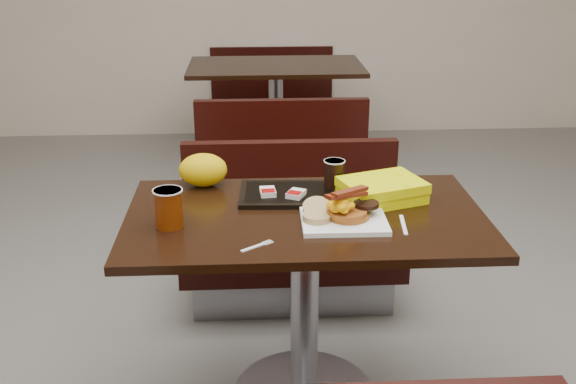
{
  "coord_description": "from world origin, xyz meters",
  "views": [
    {
      "loc": [
        -0.17,
        -2.08,
        1.65
      ],
      "look_at": [
        -0.06,
        0.02,
        0.82
      ],
      "focal_mm": 42.43,
      "sensor_mm": 36.0,
      "label": 1
    }
  ],
  "objects": [
    {
      "name": "hashbrown_sleeve_left",
      "position": [
        -0.12,
        0.14,
        0.78
      ],
      "size": [
        0.06,
        0.08,
        0.02
      ],
      "primitive_type": "cube",
      "rotation": [
        0.0,
        0.0,
        0.08
      ],
      "color": "silver",
      "rests_on": "tray"
    },
    {
      "name": "muffin_top",
      "position": [
        0.03,
        -0.04,
        0.79
      ],
      "size": [
        0.11,
        0.11,
        0.05
      ],
      "primitive_type": "cylinder",
      "rotation": [
        0.38,
        0.0,
        -0.21
      ],
      "color": "tan",
      "rests_on": "platter"
    },
    {
      "name": "sausage_patty",
      "position": [
        0.2,
        -0.05,
        0.8
      ],
      "size": [
        0.09,
        0.09,
        0.01
      ],
      "primitive_type": "cylinder",
      "rotation": [
        0.0,
        0.0,
        0.09
      ],
      "color": "black",
      "rests_on": "pancake_stack"
    },
    {
      "name": "table_near",
      "position": [
        0.0,
        0.0,
        0.38
      ],
      "size": [
        1.2,
        0.7,
        0.75
      ],
      "primitive_type": null,
      "color": "black",
      "rests_on": "floor"
    },
    {
      "name": "coffee_cup_near",
      "position": [
        -0.44,
        -0.08,
        0.81
      ],
      "size": [
        0.12,
        0.12,
        0.13
      ],
      "primitive_type": "cylinder",
      "rotation": [
        0.0,
        0.0,
        -0.44
      ],
      "color": "#893204",
      "rests_on": "table_near"
    },
    {
      "name": "clamshell",
      "position": [
        0.28,
        0.11,
        0.79
      ],
      "size": [
        0.32,
        0.28,
        0.07
      ],
      "primitive_type": "cube",
      "rotation": [
        0.0,
        0.0,
        0.33
      ],
      "color": "#DFDD03",
      "rests_on": "table_near"
    },
    {
      "name": "condiment_syrup",
      "position": [
        -0.12,
        0.09,
        0.75
      ],
      "size": [
        0.05,
        0.05,
        0.01
      ],
      "primitive_type": "cube",
      "rotation": [
        0.0,
        0.0,
        0.65
      ],
      "color": "#B21E07",
      "rests_on": "table_near"
    },
    {
      "name": "muffin_bottom",
      "position": [
        0.03,
        -0.09,
        0.78
      ],
      "size": [
        0.11,
        0.11,
        0.02
      ],
      "primitive_type": "cylinder",
      "rotation": [
        0.0,
        0.0,
        0.2
      ],
      "color": "tan",
      "rests_on": "platter"
    },
    {
      "name": "fork",
      "position": [
        -0.18,
        -0.25,
        0.75
      ],
      "size": [
        0.1,
        0.08,
        0.0
      ],
      "primitive_type": null,
      "rotation": [
        0.0,
        0.0,
        0.63
      ],
      "color": "white",
      "rests_on": "table_near"
    },
    {
      "name": "tray",
      "position": [
        -0.05,
        0.16,
        0.76
      ],
      "size": [
        0.36,
        0.26,
        0.02
      ],
      "primitive_type": "cube",
      "rotation": [
        0.0,
        0.0,
        -0.05
      ],
      "color": "black",
      "rests_on": "table_near"
    },
    {
      "name": "pancake_stack",
      "position": [
        0.13,
        -0.07,
        0.78
      ],
      "size": [
        0.14,
        0.14,
        0.03
      ],
      "primitive_type": "cylinder",
      "rotation": [
        0.0,
        0.0,
        -0.01
      ],
      "color": "#AA4D1C",
      "rests_on": "platter"
    },
    {
      "name": "bench_far_s",
      "position": [
        0.0,
        1.9,
        0.36
      ],
      "size": [
        1.0,
        0.46,
        0.72
      ],
      "primitive_type": null,
      "color": "black",
      "rests_on": "floor"
    },
    {
      "name": "bench_far_n",
      "position": [
        0.0,
        3.3,
        0.36
      ],
      "size": [
        1.0,
        0.46,
        0.72
      ],
      "primitive_type": null,
      "color": "black",
      "rests_on": "floor"
    },
    {
      "name": "paper_bag",
      "position": [
        -0.36,
        0.28,
        0.81
      ],
      "size": [
        0.21,
        0.19,
        0.12
      ],
      "primitive_type": "ellipsoid",
      "rotation": [
        0.0,
        0.0,
        -0.38
      ],
      "color": "yellow",
      "rests_on": "table_near"
    },
    {
      "name": "coffee_cup_far",
      "position": [
        0.12,
        0.21,
        0.82
      ],
      "size": [
        0.09,
        0.09,
        0.1
      ],
      "primitive_type": "cylinder",
      "rotation": [
        0.0,
        0.0,
        0.26
      ],
      "color": "black",
      "rests_on": "tray"
    },
    {
      "name": "bench_near_n",
      "position": [
        0.0,
        0.7,
        0.36
      ],
      "size": [
        1.0,
        0.46,
        0.72
      ],
      "primitive_type": null,
      "color": "black",
      "rests_on": "floor"
    },
    {
      "name": "bacon_strips",
      "position": [
        0.12,
        -0.08,
        0.85
      ],
      "size": [
        0.18,
        0.15,
        0.01
      ],
      "primitive_type": null,
      "rotation": [
        0.0,
        0.0,
        0.61
      ],
      "color": "#441004",
      "rests_on": "scrambled_eggs"
    },
    {
      "name": "scrambled_eggs",
      "position": [
        0.11,
        -0.09,
        0.82
      ],
      "size": [
        0.1,
        0.08,
        0.05
      ],
      "primitive_type": "ellipsoid",
      "rotation": [
        0.0,
        0.0,
        -0.02
      ],
      "color": "#FF9C05",
      "rests_on": "pancake_stack"
    },
    {
      "name": "hashbrown_sleeve_right",
      "position": [
        -0.02,
        0.12,
        0.78
      ],
      "size": [
        0.08,
        0.09,
        0.02
      ],
      "primitive_type": "cube",
      "rotation": [
        0.0,
        0.0,
        -0.46
      ],
      "color": "silver",
      "rests_on": "tray"
    },
    {
      "name": "platter",
      "position": [
        0.12,
        -0.09,
        0.76
      ],
      "size": [
        0.28,
        0.22,
        0.02
      ],
      "primitive_type": "cube",
      "rotation": [
        0.0,
        0.0,
        -0.01
      ],
      "color": "white",
      "rests_on": "table_near"
    },
    {
      "name": "table_far",
      "position": [
        0.0,
        2.6,
        0.38
      ],
      "size": [
        1.2,
        0.7,
        0.75
      ],
      "primitive_type": null,
      "color": "black",
      "rests_on": "floor"
    },
    {
      "name": "knife",
      "position": [
        0.31,
        -0.11,
        0.75
      ],
      "size": [
        0.03,
        0.15,
        0.0
      ],
      "primitive_type": "cube",
      "rotation": [
        0.0,
        0.0,
        -1.68
      ],
      "color": "white",
      "rests_on": "table_near"
    },
    {
      "name": "condiment_ketchup",
      "position": [
        -0.17,
        0.09,
        0.75
      ],
      "size": [
        0.04,
        0.03,
        0.01
      ],
      "primitive_type": "cube",
      "rotation": [
        0.0,
        0.0,
        -0.23
      ],
      "color": "#8C0504",
      "rests_on": "table_near"
    }
  ]
}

